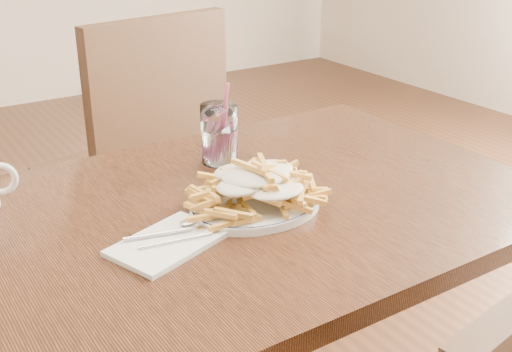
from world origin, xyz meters
TOP-DOWN VIEW (x-y plane):
  - table at (0.00, 0.00)m, footprint 1.20×0.80m
  - chair_far at (0.12, 0.78)m, footprint 0.54×0.54m
  - fries_plate at (0.00, -0.04)m, footprint 0.28×0.25m
  - loaded_fries at (0.00, -0.04)m, footprint 0.31×0.28m
  - napkin at (-0.20, -0.08)m, footprint 0.22×0.18m
  - cutlery at (-0.20, -0.07)m, footprint 0.17×0.08m
  - water_glass at (0.07, 0.20)m, footprint 0.08×0.08m

SIDE VIEW (x-z plane):
  - chair_far at x=0.12m, z-range 0.07..1.07m
  - table at x=0.00m, z-range 0.30..1.05m
  - napkin at x=-0.20m, z-range 0.75..0.76m
  - fries_plate at x=0.00m, z-range 0.75..0.77m
  - cutlery at x=-0.20m, z-range 0.76..0.76m
  - loaded_fries at x=0.00m, z-range 0.77..0.85m
  - water_glass at x=0.07m, z-range 0.72..0.90m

